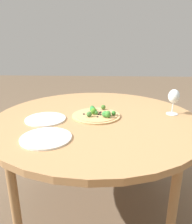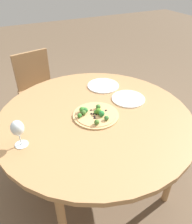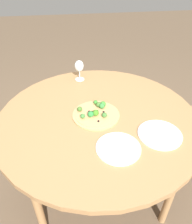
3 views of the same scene
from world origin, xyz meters
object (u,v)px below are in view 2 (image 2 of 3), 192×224
at_px(plate_near, 128,99).
at_px(plate_far, 103,86).
at_px(wine_glass, 17,129).
at_px(chair, 39,89).
at_px(pizza, 95,114).

distance_m(plate_near, plate_far, 0.29).
bearing_deg(plate_far, wine_glass, 29.07).
distance_m(chair, plate_near, 1.09).
distance_m(pizza, wine_glass, 0.53).
height_order(chair, pizza, chair).
relative_size(plate_near, plate_far, 0.96).
height_order(wine_glass, plate_far, wine_glass).
height_order(chair, plate_far, chair).
distance_m(chair, plate_far, 0.83).
xyz_separation_m(chair, pizza, (-0.17, 1.02, 0.27)).
height_order(pizza, plate_far, pizza).
xyz_separation_m(pizza, wine_glass, (0.52, 0.07, 0.11)).
relative_size(pizza, plate_near, 1.25).
bearing_deg(wine_glass, plate_far, -150.93).
relative_size(chair, plate_far, 3.13).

